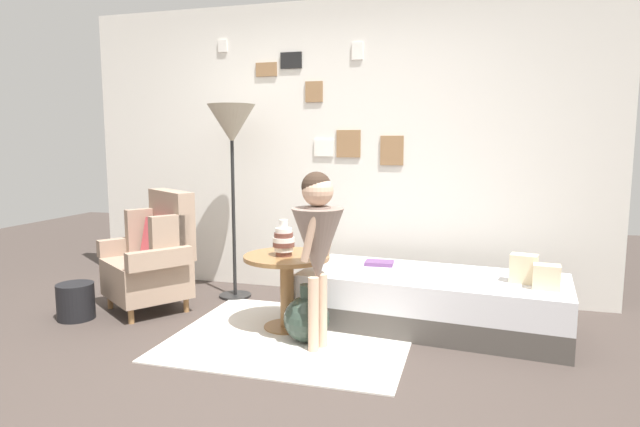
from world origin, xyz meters
The scene contains 14 objects.
ground_plane centered at (0.00, 0.00, 0.00)m, with size 12.00×12.00×0.00m, color #423833.
gallery_wall centered at (0.00, 1.95, 1.30)m, with size 4.80×0.12×2.60m.
rug centered at (0.03, 0.68, 0.01)m, with size 1.64×1.42×0.01m, color silver.
armchair centered at (-1.27, 0.98, 0.44)m, with size 0.90×0.85×0.97m.
daybed centered at (0.95, 1.16, 0.20)m, with size 1.97×0.99×0.40m.
pillow_head centered at (1.71, 0.96, 0.48)m, with size 0.17×0.12×0.16m, color beige.
pillow_mid centered at (1.57, 1.10, 0.50)m, with size 0.18×0.12×0.20m, color beige.
side_table centered at (-0.07, 0.83, 0.40)m, with size 0.63×0.63×0.55m.
vase_striped centered at (-0.08, 0.80, 0.66)m, with size 0.16×0.16×0.26m.
floor_lamp centered at (-0.79, 1.47, 1.46)m, with size 0.41×0.41×1.69m.
person_child centered at (0.27, 0.49, 0.76)m, with size 0.34×0.34×1.18m.
book_on_daybed centered at (0.52, 1.36, 0.42)m, with size 0.22×0.16×0.03m, color #663F74.
demijohn_near centered at (0.15, 0.62, 0.16)m, with size 0.32×0.32×0.40m.
magazine_basket centered at (-1.72, 0.58, 0.14)m, with size 0.28×0.28×0.28m, color black.
Camera 1 is at (1.23, -2.77, 1.37)m, focal length 30.12 mm.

